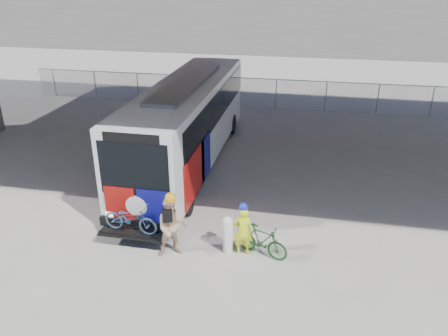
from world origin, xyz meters
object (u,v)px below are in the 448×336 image
(bollard, at_px, (228,233))
(cyclist_hivis, at_px, (243,229))
(cyclist_tan, at_px, (172,226))
(bike_parked, at_px, (262,241))
(bus, at_px, (188,117))

(bollard, height_order, cyclist_hivis, cyclist_hivis)
(cyclist_tan, bearing_deg, bollard, -7.07)
(cyclist_hivis, distance_m, bike_parked, 0.66)
(bollard, height_order, cyclist_tan, cyclist_tan)
(bus, height_order, cyclist_hivis, bus)
(cyclist_tan, relative_size, bike_parked, 1.25)
(cyclist_hivis, bearing_deg, bike_parked, 170.76)
(bus, distance_m, bike_parked, 7.65)
(bus, xyz_separation_m, bike_parked, (4.00, -6.32, -1.60))
(cyclist_hivis, relative_size, cyclist_tan, 0.83)
(bollard, bearing_deg, cyclist_hivis, 0.00)
(bike_parked, bearing_deg, cyclist_tan, 120.13)
(bollard, xyz_separation_m, bike_parked, (1.04, 0.00, -0.14))
(bollard, distance_m, bike_parked, 1.05)
(cyclist_hivis, bearing_deg, cyclist_tan, 4.07)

